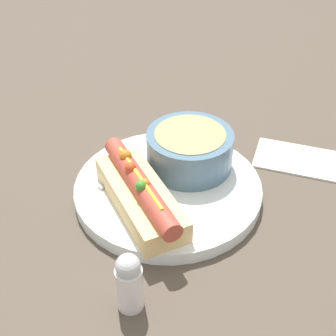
{
  "coord_description": "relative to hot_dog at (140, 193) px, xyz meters",
  "views": [
    {
      "loc": [
        0.38,
        -0.28,
        0.41
      ],
      "look_at": [
        0.0,
        0.0,
        0.04
      ],
      "focal_mm": 50.0,
      "sensor_mm": 36.0,
      "label": 1
    }
  ],
  "objects": [
    {
      "name": "dinner_plate",
      "position": [
        -0.01,
        0.05,
        -0.03
      ],
      "size": [
        0.25,
        0.25,
        0.02
      ],
      "color": "white",
      "rests_on": "ground_plane"
    },
    {
      "name": "napkin",
      "position": [
        0.04,
        0.25,
        -0.04
      ],
      "size": [
        0.15,
        0.14,
        0.01
      ],
      "rotation": [
        0.0,
        0.0,
        0.62
      ],
      "color": "white",
      "rests_on": "ground_plane"
    },
    {
      "name": "ground_plane",
      "position": [
        -0.01,
        0.05,
        -0.04
      ],
      "size": [
        4.0,
        4.0,
        0.0
      ],
      "primitive_type": "plane",
      "color": "#4C4238"
    },
    {
      "name": "spoon",
      "position": [
        -0.08,
        0.1,
        -0.02
      ],
      "size": [
        0.05,
        0.18,
        0.01
      ],
      "rotation": [
        0.0,
        0.0,
        1.75
      ],
      "color": "#B7B7BC",
      "rests_on": "dinner_plate"
    },
    {
      "name": "hot_dog",
      "position": [
        0.0,
        0.0,
        0.0
      ],
      "size": [
        0.18,
        0.09,
        0.06
      ],
      "rotation": [
        0.0,
        0.0,
        -0.18
      ],
      "color": "#E5C17F",
      "rests_on": "dinner_plate"
    },
    {
      "name": "soup_bowl",
      "position": [
        -0.03,
        0.1,
        0.01
      ],
      "size": [
        0.12,
        0.12,
        0.05
      ],
      "color": "slate",
      "rests_on": "dinner_plate"
    },
    {
      "name": "salt_shaker",
      "position": [
        0.1,
        -0.08,
        -0.0
      ],
      "size": [
        0.03,
        0.03,
        0.07
      ],
      "color": "silver",
      "rests_on": "ground_plane"
    }
  ]
}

